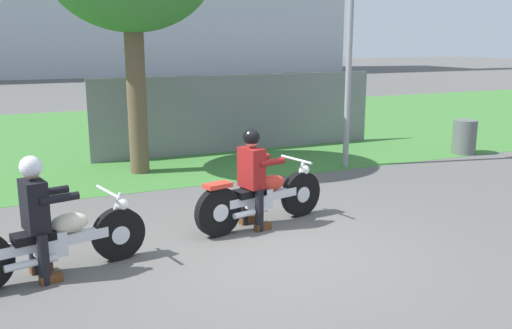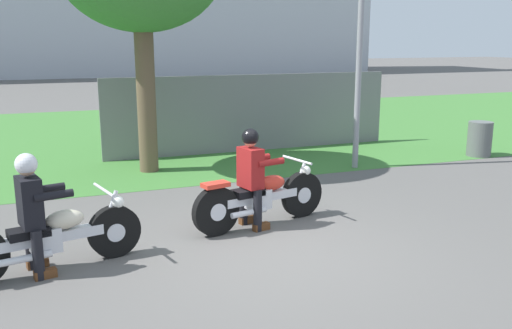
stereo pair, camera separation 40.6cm
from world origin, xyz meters
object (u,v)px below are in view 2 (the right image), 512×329
(motorcycle_lead, at_px, (261,198))
(rider_follow, at_px, (32,205))
(rider_lead, at_px, (252,170))
(trash_can, at_px, (480,139))
(motorcycle_follow, at_px, (51,238))
(streetlight_pole, at_px, (367,6))

(motorcycle_lead, height_order, rider_follow, rider_follow)
(rider_follow, bearing_deg, rider_lead, -0.76)
(trash_can, bearing_deg, motorcycle_follow, -160.27)
(rider_lead, height_order, rider_follow, rider_lead)
(streetlight_pole, bearing_deg, motorcycle_lead, -140.57)
(streetlight_pole, bearing_deg, rider_follow, -151.94)
(motorcycle_lead, distance_m, rider_follow, 3.09)
(motorcycle_follow, height_order, trash_can, motorcycle_follow)
(rider_lead, xyz_separation_m, motorcycle_follow, (-2.67, -0.58, -0.44))
(rider_lead, bearing_deg, motorcycle_follow, 179.25)
(rider_follow, height_order, trash_can, rider_follow)
(motorcycle_lead, relative_size, motorcycle_follow, 1.00)
(rider_lead, relative_size, rider_follow, 1.01)
(streetlight_pole, bearing_deg, trash_can, -0.07)
(rider_follow, height_order, streetlight_pole, streetlight_pole)
(rider_lead, bearing_deg, trash_can, 9.69)
(motorcycle_lead, height_order, rider_lead, rider_lead)
(rider_follow, bearing_deg, trash_can, 6.67)
(trash_can, bearing_deg, motorcycle_lead, -157.12)
(motorcycle_follow, distance_m, trash_can, 9.80)
(rider_lead, distance_m, rider_follow, 2.90)
(motorcycle_lead, height_order, trash_can, motorcycle_lead)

